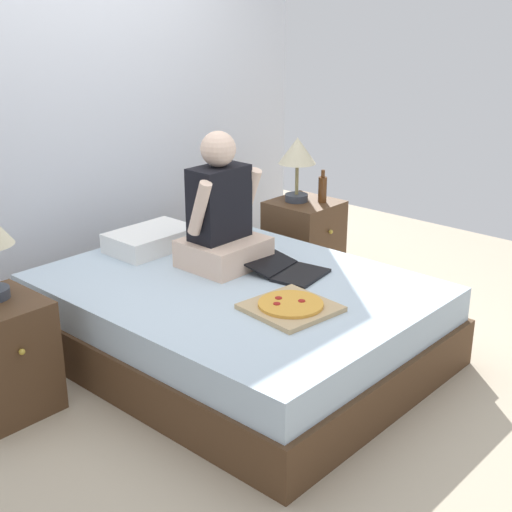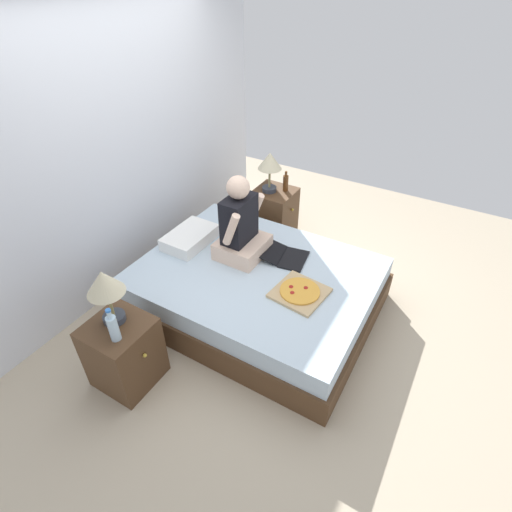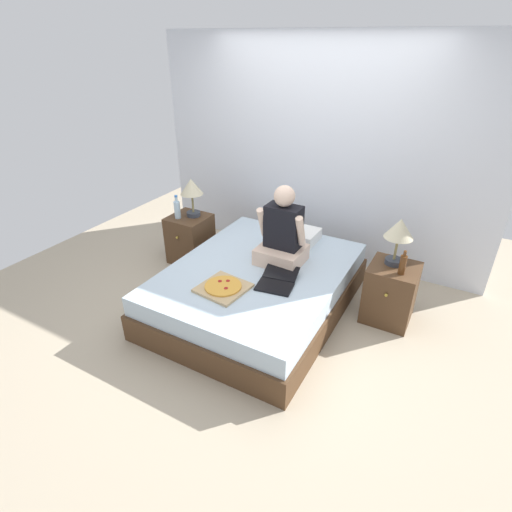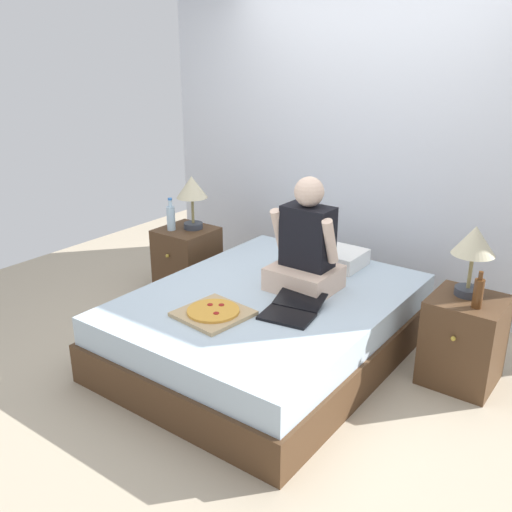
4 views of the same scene
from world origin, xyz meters
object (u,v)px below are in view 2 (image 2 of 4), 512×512
(lamp_on_left_nightstand, at_px, (105,286))
(pizza_box, at_px, (300,292))
(bed, at_px, (256,289))
(laptop, at_px, (286,257))
(lamp_on_right_nightstand, at_px, (270,164))
(nightstand_right, at_px, (274,213))
(water_bottle, at_px, (113,327))
(beer_bottle, at_px, (286,183))
(nightstand_left, at_px, (124,353))
(person_seated, at_px, (241,228))

(lamp_on_left_nightstand, height_order, pizza_box, lamp_on_left_nightstand)
(bed, height_order, laptop, laptop)
(lamp_on_left_nightstand, bearing_deg, lamp_on_right_nightstand, 0.00)
(lamp_on_left_nightstand, bearing_deg, nightstand_right, -1.23)
(lamp_on_right_nightstand, xyz_separation_m, pizza_box, (-1.25, -0.98, -0.43))
(laptop, xyz_separation_m, pizza_box, (-0.38, -0.31, -0.00))
(water_bottle, distance_m, laptop, 1.65)
(pizza_box, bearing_deg, nightstand_right, 35.97)
(laptop, bearing_deg, water_bottle, 161.25)
(water_bottle, xyz_separation_m, beer_bottle, (2.52, -0.01, -0.02))
(laptop, bearing_deg, pizza_box, -140.23)
(bed, relative_size, pizza_box, 4.69)
(nightstand_left, distance_m, laptop, 1.60)
(bed, height_order, nightstand_right, nightstand_right)
(nightstand_right, distance_m, pizza_box, 1.59)
(lamp_on_left_nightstand, height_order, water_bottle, lamp_on_left_nightstand)
(lamp_on_left_nightstand, xyz_separation_m, water_bottle, (-0.12, -0.14, -0.22))
(nightstand_right, relative_size, laptop, 1.25)
(lamp_on_right_nightstand, xyz_separation_m, person_seated, (-1.02, -0.27, -0.16))
(nightstand_left, relative_size, laptop, 1.25)
(lamp_on_left_nightstand, xyz_separation_m, person_seated, (1.28, -0.27, -0.16))
(nightstand_right, bearing_deg, pizza_box, -144.03)
(bed, bearing_deg, nightstand_right, 21.21)
(beer_bottle, distance_m, pizza_box, 1.59)
(water_bottle, relative_size, pizza_box, 0.62)
(pizza_box, bearing_deg, water_bottle, 144.44)
(bed, bearing_deg, lamp_on_right_nightstand, 23.83)
(lamp_on_right_nightstand, bearing_deg, bed, -156.17)
(nightstand_right, height_order, pizza_box, nightstand_right)
(water_bottle, bearing_deg, pizza_box, -35.56)
(nightstand_left, bearing_deg, water_bottle, -131.65)
(lamp_on_right_nightstand, distance_m, pizza_box, 1.64)
(water_bottle, distance_m, beer_bottle, 2.52)
(nightstand_right, distance_m, beer_bottle, 0.40)
(lamp_on_right_nightstand, height_order, laptop, lamp_on_right_nightstand)
(bed, bearing_deg, person_seated, 60.43)
(water_bottle, height_order, person_seated, person_seated)
(lamp_on_right_nightstand, xyz_separation_m, beer_bottle, (0.10, -0.15, -0.23))
(bed, height_order, water_bottle, water_bottle)
(water_bottle, relative_size, person_seated, 0.35)
(lamp_on_right_nightstand, relative_size, beer_bottle, 1.96)
(laptop, bearing_deg, person_seated, 110.07)
(nightstand_right, relative_size, person_seated, 0.74)
(water_bottle, bearing_deg, person_seated, -5.22)
(nightstand_left, bearing_deg, lamp_on_right_nightstand, 1.23)
(bed, height_order, nightstand_left, nightstand_left)
(pizza_box, bearing_deg, bed, 78.72)
(person_seated, height_order, laptop, person_seated)
(pizza_box, bearing_deg, laptop, 39.77)
(laptop, bearing_deg, bed, 151.20)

